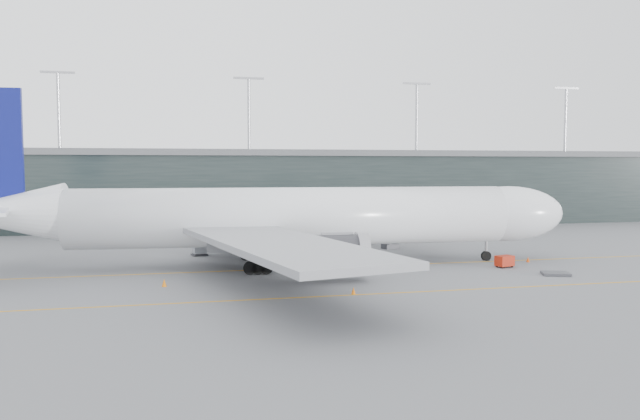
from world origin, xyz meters
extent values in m
plane|color=slate|center=(0.00, 0.00, 0.00)|extent=(320.00, 320.00, 0.00)
cube|color=#C28212|center=(0.00, -4.00, 0.01)|extent=(160.00, 0.25, 0.02)
cube|color=#C28212|center=(0.00, -20.00, 0.01)|extent=(160.00, 0.25, 0.02)
cube|color=#C28212|center=(5.00, 20.00, 0.01)|extent=(0.25, 60.00, 0.02)
cube|color=black|center=(0.00, 58.00, 7.00)|extent=(240.00, 35.00, 14.00)
cube|color=#56585B|center=(0.00, 58.00, 14.60)|extent=(240.00, 36.00, 1.20)
cylinder|color=#9E9EA3|center=(-30.00, 48.00, 22.00)|extent=(0.60, 0.60, 14.00)
cylinder|color=#9E9EA3|center=(5.00, 48.00, 22.00)|extent=(0.60, 0.60, 14.00)
cylinder|color=#9E9EA3|center=(40.00, 48.00, 22.00)|extent=(0.60, 0.60, 14.00)
cylinder|color=#9E9EA3|center=(75.00, 48.00, 22.00)|extent=(0.60, 0.60, 14.00)
cylinder|color=white|center=(4.60, -1.86, 5.97)|extent=(52.17, 9.96, 6.99)
ellipsoid|color=white|center=(32.18, -3.45, 5.97)|extent=(15.06, 7.82, 6.99)
cone|color=white|center=(-27.47, -0.01, 6.76)|extent=(12.77, 7.41, 6.71)
cube|color=gray|center=(3.48, -1.80, 3.27)|extent=(18.33, 6.67, 2.25)
cube|color=black|center=(36.45, -3.70, 7.10)|extent=(2.67, 3.52, 0.90)
cube|color=gray|center=(0.22, -19.11, 4.85)|extent=(17.08, 34.12, 0.62)
cylinder|color=#323237|center=(6.24, -12.68, 2.93)|extent=(8.11, 4.39, 3.95)
cube|color=gray|center=(2.23, 15.78, 4.85)|extent=(20.38, 34.21, 0.62)
cylinder|color=#323237|center=(7.47, 8.70, 2.93)|extent=(8.11, 4.39, 3.95)
cube|color=white|center=(-28.24, 6.24, 7.33)|extent=(9.07, 11.58, 0.39)
cylinder|color=black|center=(29.36, -3.29, 0.62)|extent=(1.26, 0.52, 1.24)
cylinder|color=#9E9EA3|center=(29.36, -3.29, 1.47)|extent=(0.34, 0.34, 2.93)
cylinder|color=black|center=(-0.21, -7.01, 0.73)|extent=(1.50, 0.65, 1.47)
cylinder|color=black|center=(0.41, 3.80, 0.73)|extent=(1.50, 0.65, 1.47)
cube|color=#2E2D33|center=(23.91, 1.42, 5.23)|extent=(4.27, 4.56, 2.93)
cube|color=#2E2D33|center=(21.46, 9.75, 5.23)|extent=(6.35, 13.78, 2.62)
cube|color=#2E2D33|center=(17.62, 22.80, 5.23)|extent=(6.60, 13.86, 2.72)
cube|color=#2E2D33|center=(13.79, 35.85, 5.23)|extent=(6.85, 13.93, 2.82)
cylinder|color=#9E9EA3|center=(21.26, 10.45, 1.99)|extent=(0.52, 0.52, 3.98)
cube|color=#323237|center=(21.26, 10.45, 0.37)|extent=(2.45, 2.10, 0.73)
cylinder|color=#2E2D33|center=(23.91, 40.50, 5.23)|extent=(4.18, 4.18, 3.14)
cylinder|color=#2E2D33|center=(23.91, 40.50, 1.88)|extent=(1.88, 1.88, 3.77)
cube|color=#9E1C0B|center=(28.98, -8.58, 0.80)|extent=(2.35, 1.85, 1.22)
cylinder|color=black|center=(28.40, -9.25, 0.19)|extent=(0.40, 0.24, 0.37)
cylinder|color=black|center=(29.83, -8.81, 0.19)|extent=(0.40, 0.24, 0.37)
cylinder|color=black|center=(28.13, -8.35, 0.19)|extent=(0.40, 0.24, 0.37)
cylinder|color=black|center=(29.56, -7.92, 0.19)|extent=(0.40, 0.24, 0.37)
cube|color=#38393E|center=(31.81, -14.61, 0.17)|extent=(3.45, 3.11, 0.29)
cube|color=#323237|center=(-6.09, 9.43, 0.15)|extent=(2.34, 2.05, 0.20)
cube|color=#A9ADB5|center=(-6.09, 9.43, 1.06)|extent=(1.93, 1.85, 1.51)
cube|color=navy|center=(-6.09, 9.43, 1.85)|extent=(1.99, 1.91, 0.08)
cube|color=#323237|center=(-2.40, 12.10, 0.14)|extent=(1.97, 1.65, 0.18)
cube|color=#9EA3AA|center=(-2.40, 12.10, 0.96)|extent=(1.60, 1.52, 1.37)
cube|color=navy|center=(-2.40, 12.10, 1.67)|extent=(1.65, 1.57, 0.07)
cube|color=#323237|center=(0.00, 10.75, 0.15)|extent=(2.38, 2.15, 0.19)
cube|color=#B4B8C1|center=(0.00, 10.75, 1.02)|extent=(1.98, 1.92, 1.46)
cube|color=navy|center=(0.00, 10.75, 1.78)|extent=(2.04, 1.98, 0.08)
cone|color=#DF470C|center=(33.94, -5.53, 0.33)|extent=(0.42, 0.42, 0.67)
cone|color=orange|center=(7.20, -19.62, 0.33)|extent=(0.41, 0.41, 0.65)
cone|color=orange|center=(7.34, 9.42, 0.40)|extent=(0.51, 0.51, 0.80)
cone|color=orange|center=(-10.22, -11.92, 0.40)|extent=(0.50, 0.50, 0.80)
camera|label=1|loc=(-8.65, -75.29, 11.97)|focal=35.00mm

